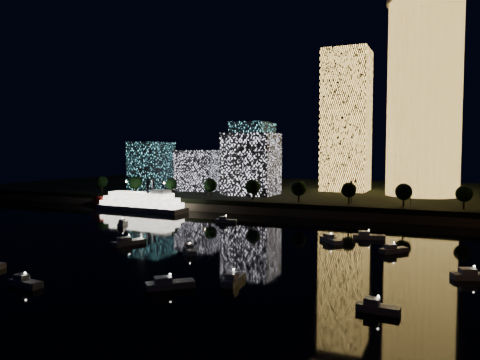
% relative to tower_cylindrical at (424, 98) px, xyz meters
% --- Properties ---
extents(ground, '(520.00, 520.00, 0.00)m').
position_rel_tower_cylindrical_xyz_m(ground, '(-33.75, -136.89, -49.60)').
color(ground, black).
rests_on(ground, ground).
extents(far_bank, '(420.00, 160.00, 5.00)m').
position_rel_tower_cylindrical_xyz_m(far_bank, '(-33.75, 23.11, -47.10)').
color(far_bank, black).
rests_on(far_bank, ground).
extents(seawall, '(420.00, 6.00, 3.00)m').
position_rel_tower_cylindrical_xyz_m(seawall, '(-33.75, -54.89, -48.10)').
color(seawall, '#6B5E4C').
rests_on(seawall, ground).
extents(tower_cylindrical, '(34.00, 34.00, 88.96)m').
position_rel_tower_cylindrical_xyz_m(tower_cylindrical, '(0.00, 0.00, 0.00)').
color(tower_cylindrical, '#FCBE50').
rests_on(tower_cylindrical, far_bank).
extents(tower_rectangular, '(22.50, 22.50, 71.58)m').
position_rel_tower_cylindrical_xyz_m(tower_rectangular, '(-37.45, 12.58, -8.82)').
color(tower_rectangular, '#FCBE50').
rests_on(tower_rectangular, far_bank).
extents(midrise_blocks, '(79.54, 45.34, 35.27)m').
position_rel_tower_cylindrical_xyz_m(midrise_blocks, '(-94.37, -16.90, -30.29)').
color(midrise_blocks, white).
rests_on(midrise_blocks, far_bank).
extents(riverboat, '(45.57, 12.39, 13.57)m').
position_rel_tower_cylindrical_xyz_m(riverboat, '(-109.58, -66.75, -46.12)').
color(riverboat, silver).
rests_on(riverboat, ground).
extents(motorboats, '(113.06, 89.34, 2.78)m').
position_rel_tower_cylindrical_xyz_m(motorboats, '(-35.44, -127.01, -48.79)').
color(motorboats, silver).
rests_on(motorboats, ground).
extents(esplanade_trees, '(165.74, 6.23, 8.62)m').
position_rel_tower_cylindrical_xyz_m(esplanade_trees, '(-61.07, -48.89, -39.14)').
color(esplanade_trees, black).
rests_on(esplanade_trees, far_bank).
extents(street_lamps, '(132.70, 0.70, 5.65)m').
position_rel_tower_cylindrical_xyz_m(street_lamps, '(-67.75, -42.89, -40.58)').
color(street_lamps, black).
rests_on(street_lamps, far_bank).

